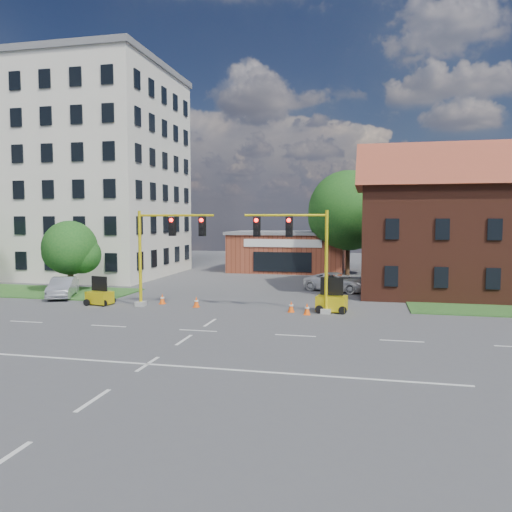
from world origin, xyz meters
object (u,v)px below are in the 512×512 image
Objects in this scene: signal_mast_west at (164,246)px; trailer_east at (332,302)px; trailer_west at (100,296)px; pickup_white at (338,282)px; signal_mast_east at (299,248)px.

trailer_east is (10.66, 0.59, -3.29)m from signal_mast_west.
pickup_white is at bearing 45.14° from trailer_west.
pickup_white is (10.51, 9.56, -3.19)m from signal_mast_west.
trailer_east is at bearing 3.17° from signal_mast_west.
signal_mast_west and signal_mast_east have the same top height.
signal_mast_west is 5.63m from trailer_west.
pickup_white is (-0.15, 8.97, 0.09)m from trailer_east.
trailer_west reaches higher than pickup_white.
trailer_west is 0.89× the size of trailer_east.
trailer_east is at bearing 15.06° from trailer_west.
trailer_west is 15.20m from trailer_east.
trailer_west is (-4.52, -0.14, -3.35)m from signal_mast_west.
signal_mast_east is at bearing 0.00° from signal_mast_west.
trailer_west is at bearing 143.05° from pickup_white.
signal_mast_east is at bearing -155.71° from trailer_east.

